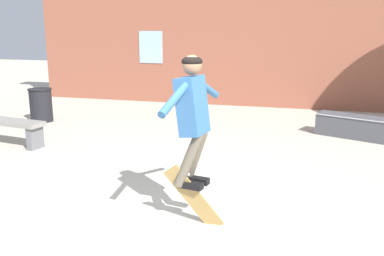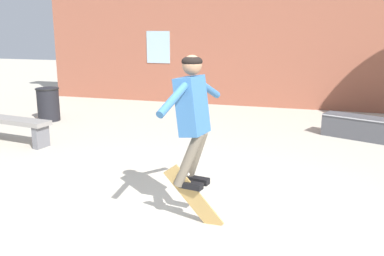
% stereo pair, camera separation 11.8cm
% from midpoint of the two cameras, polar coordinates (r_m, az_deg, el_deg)
% --- Properties ---
extents(ground_plane, '(40.00, 40.00, 0.00)m').
position_cam_midpoint_polar(ground_plane, '(5.05, -5.41, -11.91)').
color(ground_plane, beige).
extents(building_backdrop, '(13.09, 0.52, 4.83)m').
position_cam_midpoint_polar(building_backdrop, '(11.90, 7.47, 11.88)').
color(building_backdrop, '#93513D').
rests_on(building_backdrop, ground_plane).
extents(park_bench, '(1.86, 0.63, 0.48)m').
position_cam_midpoint_polar(park_bench, '(8.73, -24.40, 0.31)').
color(park_bench, gray).
rests_on(park_bench, ground_plane).
extents(skate_ledge, '(2.08, 1.19, 0.44)m').
position_cam_midpoint_polar(skate_ledge, '(8.92, 22.38, -0.11)').
color(skate_ledge, '#4C4C51').
rests_on(skate_ledge, ground_plane).
extents(trash_bin, '(0.54, 0.54, 0.77)m').
position_cam_midpoint_polar(trash_bin, '(10.47, -19.81, 3.01)').
color(trash_bin, black).
rests_on(trash_bin, ground_plane).
extents(skater, '(0.37, 1.35, 1.43)m').
position_cam_midpoint_polar(skater, '(4.55, -0.73, 2.36)').
color(skater, teal).
extents(skateboard_flipping, '(0.67, 0.20, 0.79)m').
position_cam_midpoint_polar(skateboard_flipping, '(4.78, -0.45, -9.32)').
color(skateboard_flipping, '#AD894C').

